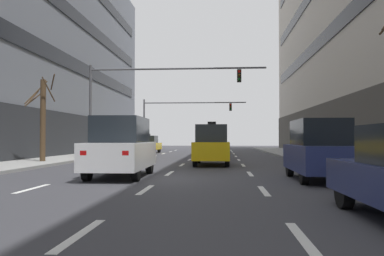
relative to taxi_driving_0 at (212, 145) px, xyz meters
The scene contains 38 objects.
ground_plane 7.25m from the taxi_driving_0, 102.64° to the right, with size 120.00×120.00×0.00m, color #38383D.
lane_stripe_l1_s3 11.12m from the taxi_driving_0, 115.44° to the right, with size 0.16×2.00×0.01m, color silver.
lane_stripe_l1_s4 6.98m from the taxi_driving_0, 133.57° to the right, with size 0.16×2.00×0.01m, color silver.
lane_stripe_l1_s5 4.87m from the taxi_driving_0, behind, with size 0.16×2.00×0.01m, color silver.
lane_stripe_l1_s6 6.98m from the taxi_driving_0, 133.57° to the left, with size 0.16×2.00×0.01m, color silver.
lane_stripe_l1_s7 11.12m from the taxi_driving_0, 115.44° to the left, with size 0.16×2.00×0.01m, color silver.
lane_stripe_l1_s8 15.77m from the taxi_driving_0, 107.59° to the left, with size 0.16×2.00×0.01m, color silver.
lane_stripe_l1_s9 20.58m from the taxi_driving_0, 103.38° to the left, with size 0.16×2.00×0.01m, color silver.
lane_stripe_l1_s10 25.47m from the taxi_driving_0, 100.77° to the left, with size 0.16×2.00×0.01m, color silver.
lane_stripe_l2_s2 15.12m from the taxi_driving_0, 95.98° to the right, with size 0.16×2.00×0.01m, color silver.
lane_stripe_l2_s3 10.18m from the taxi_driving_0, 98.93° to the right, with size 0.16×2.00×0.01m, color silver.
lane_stripe_l2_s4 5.34m from the taxi_driving_0, 107.44° to the right, with size 0.16×2.00×0.01m, color silver.
lane_stripe_l2_s5 1.88m from the taxi_driving_0, behind, with size 0.16×2.00×0.01m, color silver.
lane_stripe_l2_s6 5.34m from the taxi_driving_0, 107.44° to the left, with size 0.16×2.00×0.01m, color silver.
lane_stripe_l2_s7 10.18m from the taxi_driving_0, 98.92° to the left, with size 0.16×2.00×0.01m, color silver.
lane_stripe_l2_s8 15.12m from the taxi_driving_0, 95.98° to the left, with size 0.16×2.00×0.01m, color silver.
lane_stripe_l2_s9 20.09m from the taxi_driving_0, 94.49° to the left, with size 0.16×2.00×0.01m, color silver.
lane_stripe_l2_s10 25.07m from the taxi_driving_0, 93.59° to the left, with size 0.16×2.00×0.01m, color silver.
lane_stripe_l3_s2 15.12m from the taxi_driving_0, 83.85° to the right, with size 0.16×2.00×0.01m, color silver.
lane_stripe_l3_s3 10.18m from the taxi_driving_0, 80.82° to the right, with size 0.16×2.00×0.01m, color silver.
lane_stripe_l3_s4 5.36m from the taxi_driving_0, 72.09° to the right, with size 0.16×2.00×0.01m, color silver.
lane_stripe_l3_s5 1.92m from the taxi_driving_0, ahead, with size 0.16×2.00×0.01m, color silver.
lane_stripe_l3_s6 5.36m from the taxi_driving_0, 72.09° to the left, with size 0.16×2.00×0.01m, color silver.
lane_stripe_l3_s7 10.18m from the taxi_driving_0, 80.82° to the left, with size 0.16×2.00×0.01m, color silver.
lane_stripe_l3_s8 15.12m from the taxi_driving_0, 83.85° to the left, with size 0.16×2.00×0.01m, color silver.
lane_stripe_l3_s9 20.09m from the taxi_driving_0, 85.38° to the left, with size 0.16×2.00×0.01m, color silver.
lane_stripe_l3_s10 25.07m from the taxi_driving_0, 86.30° to the left, with size 0.16×2.00×0.01m, color silver.
taxi_driving_0 is the anchor object (origin of this frame).
car_driving_1 6.28m from the taxi_driving_0, 90.91° to the left, with size 1.99×4.58×1.71m.
taxi_driving_2 17.20m from the taxi_driving_0, 111.70° to the left, with size 1.94×4.41×1.81m.
taxi_driving_3 8.99m from the taxi_driving_0, 133.99° to the left, with size 2.15×4.72×2.43m.
car_driving_4 7.30m from the taxi_driving_0, 115.32° to the right, with size 1.96×4.50×2.16m.
taxi_driving_5 15.65m from the taxi_driving_0, 89.93° to the left, with size 1.91×4.36×2.27m.
car_parked_1 8.12m from the taxi_driving_0, 62.49° to the right, with size 1.77×4.19×2.03m.
traffic_signal_0 7.89m from the taxi_driving_0, 129.64° to the left, with size 11.88×0.35×6.22m.
traffic_signal_1 24.64m from the taxi_driving_0, 100.33° to the left, with size 11.73×0.35×5.71m.
street_tree_1 9.49m from the taxi_driving_0, behind, with size 1.73×1.61×4.81m.
pedestrian_0 6.98m from the taxi_driving_0, 32.93° to the right, with size 0.51×0.28×1.54m.
Camera 1 is at (2.06, -13.65, 1.40)m, focal length 36.91 mm.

